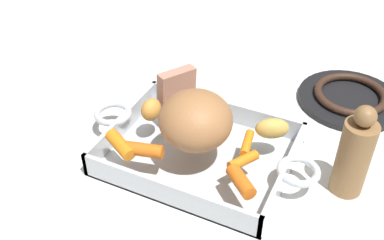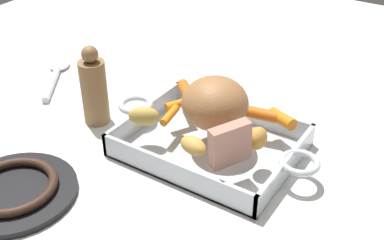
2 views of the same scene
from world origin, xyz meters
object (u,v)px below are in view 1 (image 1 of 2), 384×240
(baby_carrot_northwest, at_px, (247,143))
(potato_near_roast, at_px, (272,128))
(potato_halved, at_px, (211,103))
(baby_carrot_short, at_px, (120,145))
(pepper_mill, at_px, (354,155))
(potato_whole, at_px, (151,110))
(pork_roast, at_px, (196,120))
(baby_carrot_southeast, at_px, (241,181))
(baby_carrot_southwest, at_px, (243,161))
(stove_burner_rear, at_px, (350,97))
(roast_slice_outer, at_px, (177,88))
(roasting_dish, at_px, (199,152))
(baby_carrot_long, at_px, (144,150))

(baby_carrot_northwest, height_order, potato_near_roast, potato_near_roast)
(potato_halved, bearing_deg, potato_near_roast, -11.68)
(baby_carrot_short, xyz_separation_m, pepper_mill, (0.35, 0.12, 0.01))
(potato_whole, bearing_deg, potato_halved, 39.51)
(pepper_mill, bearing_deg, pork_roast, -168.28)
(baby_carrot_short, distance_m, potato_halved, 0.19)
(baby_carrot_southeast, bearing_deg, baby_carrot_southwest, 106.40)
(pork_roast, bearing_deg, baby_carrot_southeast, -31.39)
(potato_halved, bearing_deg, baby_carrot_southeast, -53.11)
(baby_carrot_northwest, distance_m, stove_burner_rear, 0.30)
(pork_roast, bearing_deg, baby_carrot_short, -145.55)
(potato_whole, bearing_deg, roast_slice_outer, 70.58)
(baby_carrot_northwest, relative_size, stove_burner_rear, 0.28)
(potato_near_roast, distance_m, potato_halved, 0.13)
(roasting_dish, distance_m, baby_carrot_northwest, 0.09)
(pork_roast, distance_m, baby_carrot_northwest, 0.09)
(roast_slice_outer, distance_m, baby_carrot_long, 0.15)
(baby_carrot_southwest, height_order, potato_near_roast, potato_near_roast)
(roasting_dish, bearing_deg, potato_whole, 173.99)
(roasting_dish, relative_size, potato_halved, 7.94)
(stove_burner_rear, bearing_deg, baby_carrot_long, -126.51)
(baby_carrot_long, height_order, pepper_mill, pepper_mill)
(pork_roast, distance_m, potato_near_roast, 0.13)
(baby_carrot_short, relative_size, baby_carrot_long, 0.95)
(pork_roast, relative_size, baby_carrot_long, 1.93)
(pork_roast, distance_m, baby_carrot_short, 0.13)
(baby_carrot_southeast, bearing_deg, roasting_dish, 143.52)
(roast_slice_outer, relative_size, baby_carrot_northwest, 1.24)
(baby_carrot_northwest, xyz_separation_m, pepper_mill, (0.16, 0.02, 0.02))
(roast_slice_outer, relative_size, baby_carrot_long, 1.13)
(baby_carrot_southwest, distance_m, baby_carrot_long, 0.16)
(baby_carrot_short, distance_m, potato_whole, 0.09)
(roasting_dish, bearing_deg, potato_near_roast, 26.20)
(baby_carrot_northwest, xyz_separation_m, stove_burner_rear, (0.12, 0.27, -0.04))
(roast_slice_outer, distance_m, potato_near_roast, 0.19)
(roast_slice_outer, height_order, potato_whole, roast_slice_outer)
(potato_whole, bearing_deg, baby_carrot_southwest, -12.20)
(baby_carrot_southwest, xyz_separation_m, potato_whole, (-0.19, 0.04, 0.01))
(roasting_dish, bearing_deg, baby_carrot_northwest, 8.71)
(stove_burner_rear, bearing_deg, baby_carrot_short, -129.97)
(pepper_mill, bearing_deg, baby_carrot_northwest, -171.46)
(baby_carrot_short, distance_m, stove_burner_rear, 0.48)
(pork_roast, bearing_deg, stove_burner_rear, 55.32)
(baby_carrot_short, xyz_separation_m, baby_carrot_northwest, (0.18, 0.10, -0.00))
(baby_carrot_southeast, height_order, potato_halved, potato_halved)
(baby_carrot_northwest, distance_m, potato_whole, 0.18)
(pork_roast, height_order, baby_carrot_southeast, pork_roast)
(potato_whole, relative_size, potato_near_roast, 0.73)
(pork_roast, height_order, baby_carrot_long, pork_roast)
(roast_slice_outer, height_order, baby_carrot_northwest, roast_slice_outer)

